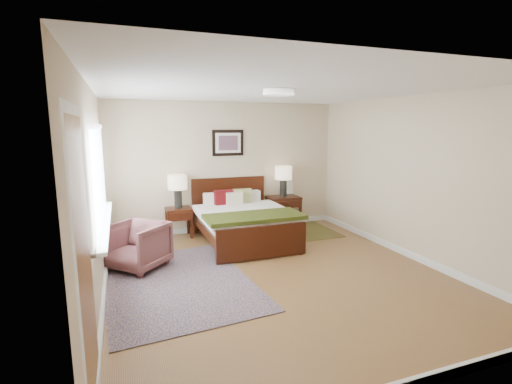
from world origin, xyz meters
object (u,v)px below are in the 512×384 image
at_px(armchair, 137,246).
at_px(bed, 243,216).
at_px(nightstand_left, 179,215).
at_px(lamp_left, 178,185).
at_px(lamp_right, 283,175).
at_px(rug_persian, 177,282).
at_px(nightstand_right, 283,208).

bearing_deg(armchair, bed, 64.48).
relative_size(nightstand_left, lamp_left, 0.90).
distance_m(lamp_right, rug_persian, 3.39).
relative_size(lamp_left, rug_persian, 0.24).
bearing_deg(rug_persian, armchair, 117.50).
bearing_deg(nightstand_left, lamp_left, 90.00).
bearing_deg(armchair, rug_persian, -13.16).
relative_size(nightstand_left, lamp_right, 0.90).
bearing_deg(armchair, lamp_right, 69.68).
bearing_deg(bed, lamp_right, 32.92).
xyz_separation_m(nightstand_right, rug_persian, (-2.46, -2.07, -0.38)).
distance_m(nightstand_left, lamp_right, 2.20).
bearing_deg(lamp_left, nightstand_left, -90.00).
relative_size(bed, rug_persian, 0.74).
relative_size(bed, nightstand_left, 3.48).
bearing_deg(lamp_left, nightstand_right, -0.38).
bearing_deg(nightstand_left, lamp_right, 0.54).
relative_size(bed, lamp_right, 3.13).
distance_m(bed, lamp_left, 1.34).
distance_m(bed, nightstand_left, 1.23).
xyz_separation_m(nightstand_left, nightstand_right, (2.11, 0.01, -0.04)).
height_order(bed, lamp_right, lamp_right).
relative_size(armchair, rug_persian, 0.29).
height_order(bed, nightstand_left, bed).
relative_size(nightstand_left, armchair, 0.74).
height_order(armchair, rug_persian, armchair).
bearing_deg(nightstand_left, nightstand_right, 0.16).
bearing_deg(bed, lamp_left, 145.22).
height_order(nightstand_left, lamp_right, lamp_right).
height_order(nightstand_right, lamp_left, lamp_left).
distance_m(lamp_left, armchair, 1.71).
height_order(lamp_right, armchair, lamp_right).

